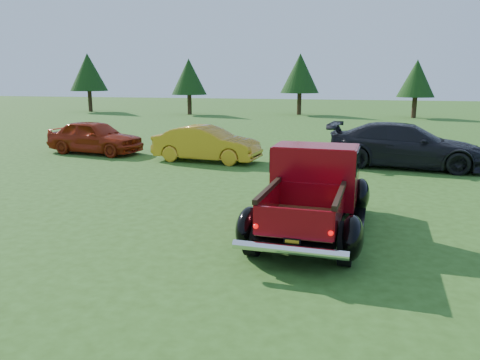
{
  "coord_description": "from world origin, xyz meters",
  "views": [
    {
      "loc": [
        1.89,
        -8.56,
        3.04
      ],
      "look_at": [
        -0.32,
        0.2,
        1.06
      ],
      "focal_mm": 35.0,
      "sensor_mm": 36.0,
      "label": 1
    }
  ],
  "objects_px": {
    "show_car_red": "(95,137)",
    "show_car_yellow": "(207,144)",
    "pickup_truck": "(315,189)",
    "tree_mid_right": "(416,79)",
    "tree_west": "(189,77)",
    "tree_mid_left": "(300,73)",
    "tree_far_west": "(88,72)",
    "show_car_grey": "(405,145)"
  },
  "relations": [
    {
      "from": "tree_west",
      "to": "pickup_truck",
      "type": "bearing_deg",
      "value": -65.08
    },
    {
      "from": "tree_west",
      "to": "show_car_grey",
      "type": "relative_size",
      "value": 0.88
    },
    {
      "from": "pickup_truck",
      "to": "tree_mid_right",
      "type": "bearing_deg",
      "value": 83.13
    },
    {
      "from": "pickup_truck",
      "to": "show_car_grey",
      "type": "relative_size",
      "value": 0.9
    },
    {
      "from": "tree_mid_right",
      "to": "pickup_truck",
      "type": "relative_size",
      "value": 0.93
    },
    {
      "from": "tree_mid_left",
      "to": "show_car_red",
      "type": "relative_size",
      "value": 1.25
    },
    {
      "from": "show_car_yellow",
      "to": "pickup_truck",
      "type": "bearing_deg",
      "value": -141.13
    },
    {
      "from": "tree_mid_right",
      "to": "show_car_red",
      "type": "xyz_separation_m",
      "value": [
        -14.5,
        -21.61,
        -2.29
      ]
    },
    {
      "from": "show_car_yellow",
      "to": "show_car_grey",
      "type": "xyz_separation_m",
      "value": [
        7.0,
        0.6,
        0.11
      ]
    },
    {
      "from": "show_car_grey",
      "to": "pickup_truck",
      "type": "bearing_deg",
      "value": 168.51
    },
    {
      "from": "tree_west",
      "to": "tree_mid_left",
      "type": "bearing_deg",
      "value": 12.53
    },
    {
      "from": "tree_far_west",
      "to": "show_car_red",
      "type": "relative_size",
      "value": 1.3
    },
    {
      "from": "show_car_red",
      "to": "show_car_yellow",
      "type": "height_order",
      "value": "show_car_red"
    },
    {
      "from": "tree_mid_left",
      "to": "tree_far_west",
      "type": "bearing_deg",
      "value": -176.99
    },
    {
      "from": "tree_far_west",
      "to": "tree_west",
      "type": "distance_m",
      "value": 10.06
    },
    {
      "from": "show_car_yellow",
      "to": "tree_mid_right",
      "type": "bearing_deg",
      "value": -17.78
    },
    {
      "from": "tree_west",
      "to": "show_car_yellow",
      "type": "distance_m",
      "value": 23.02
    },
    {
      "from": "tree_west",
      "to": "pickup_truck",
      "type": "height_order",
      "value": "tree_west"
    },
    {
      "from": "tree_far_west",
      "to": "show_car_grey",
      "type": "xyz_separation_m",
      "value": [
        25.5,
        -21.66,
        -2.76
      ]
    },
    {
      "from": "tree_west",
      "to": "tree_mid_right",
      "type": "distance_m",
      "value": 18.03
    },
    {
      "from": "show_car_red",
      "to": "show_car_yellow",
      "type": "relative_size",
      "value": 1.01
    },
    {
      "from": "tree_mid_right",
      "to": "show_car_yellow",
      "type": "height_order",
      "value": "tree_mid_right"
    },
    {
      "from": "pickup_truck",
      "to": "tree_far_west",
      "type": "bearing_deg",
      "value": 131.01
    },
    {
      "from": "pickup_truck",
      "to": "show_car_yellow",
      "type": "xyz_separation_m",
      "value": [
        -4.6,
        6.94,
        -0.16
      ]
    },
    {
      "from": "show_car_red",
      "to": "tree_mid_left",
      "type": "bearing_deg",
      "value": -5.74
    },
    {
      "from": "tree_far_west",
      "to": "tree_mid_left",
      "type": "relative_size",
      "value": 1.04
    },
    {
      "from": "show_car_grey",
      "to": "show_car_yellow",
      "type": "bearing_deg",
      "value": 101.1
    },
    {
      "from": "tree_west",
      "to": "show_car_yellow",
      "type": "bearing_deg",
      "value": -68.2
    },
    {
      "from": "tree_mid_left",
      "to": "tree_mid_right",
      "type": "distance_m",
      "value": 9.06
    },
    {
      "from": "tree_mid_left",
      "to": "pickup_truck",
      "type": "xyz_separation_m",
      "value": [
        4.1,
        -30.19,
        -2.57
      ]
    },
    {
      "from": "tree_mid_right",
      "to": "show_car_red",
      "type": "relative_size",
      "value": 1.1
    },
    {
      "from": "tree_far_west",
      "to": "show_car_yellow",
      "type": "distance_m",
      "value": 29.08
    },
    {
      "from": "show_car_red",
      "to": "show_car_grey",
      "type": "relative_size",
      "value": 0.76
    },
    {
      "from": "show_car_grey",
      "to": "tree_mid_right",
      "type": "bearing_deg",
      "value": -0.39
    },
    {
      "from": "show_car_grey",
      "to": "show_car_red",
      "type": "bearing_deg",
      "value": 95.96
    },
    {
      "from": "show_car_grey",
      "to": "tree_far_west",
      "type": "bearing_deg",
      "value": 55.86
    },
    {
      "from": "tree_mid_right",
      "to": "show_car_grey",
      "type": "height_order",
      "value": "tree_mid_right"
    },
    {
      "from": "show_car_red",
      "to": "show_car_yellow",
      "type": "bearing_deg",
      "value": -89.47
    },
    {
      "from": "tree_mid_left",
      "to": "tree_west",
      "type": "bearing_deg",
      "value": -167.47
    },
    {
      "from": "tree_mid_left",
      "to": "show_car_grey",
      "type": "distance_m",
      "value": 23.72
    },
    {
      "from": "tree_west",
      "to": "show_car_grey",
      "type": "height_order",
      "value": "tree_west"
    },
    {
      "from": "tree_mid_left",
      "to": "pickup_truck",
      "type": "relative_size",
      "value": 1.06
    }
  ]
}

